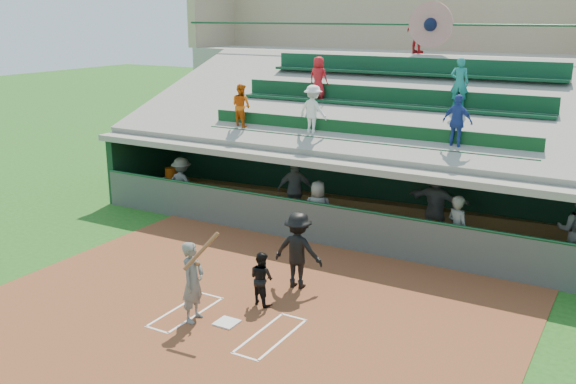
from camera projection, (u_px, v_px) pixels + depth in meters
The scene contains 19 objects.
ground at pixel (227, 324), 12.73m from camera, with size 100.00×100.00×0.00m, color #1C5016.
dirt_slab at pixel (241, 314), 13.14m from camera, with size 11.00×9.00×0.02m, color brown.
home_plate at pixel (227, 323), 12.72m from camera, with size 0.43×0.43×0.03m, color silver.
batters_box_chalk at pixel (227, 323), 12.72m from camera, with size 2.65×1.85×0.01m.
dugout_floor at pixel (362, 228), 18.37m from camera, with size 16.00×3.50×0.04m, color gray.
concourse_slab at pixel (438, 117), 23.40m from camera, with size 20.00×3.00×4.60m, color gray.
grandstand at pixel (410, 131), 20.91m from camera, with size 20.40×10.40×7.80m.
batter_at_plate at pixel (193, 281), 12.65m from camera, with size 0.86×0.74×1.95m.
catcher at pixel (262, 278), 13.44m from camera, with size 0.56×0.44×1.16m, color black.
home_umpire at pixel (298, 250), 14.22m from camera, with size 1.12×0.64×1.74m, color black.
dugout_bench at pixel (378, 209), 19.35m from camera, with size 15.01×0.45×0.45m, color olive.
white_table at pixel (172, 188), 21.21m from camera, with size 0.75×0.56×0.66m, color white.
water_cooler at pixel (171, 174), 20.99m from camera, with size 0.39×0.39×0.39m, color #CD510C.
dugout_player_a at pixel (182, 184), 19.84m from camera, with size 1.07×0.61×1.65m, color #535651.
dugout_player_b at pixel (295, 190), 18.83m from camera, with size 1.06×0.44×1.82m, color #5B5E59.
dugout_player_c at pixel (318, 210), 17.27m from camera, with size 0.79×0.51×1.61m, color #595C56.
dugout_player_d at pixel (436, 202), 17.42m from camera, with size 1.79×0.57×1.93m, color #5A5C57.
dugout_player_e at pixel (457, 230), 15.44m from camera, with size 0.64×0.42×1.75m, color #525550.
concourse_staff_a at pixel (418, 30), 22.33m from camera, with size 0.92×0.38×1.57m, color #AB1319.
Camera 1 is at (6.80, -9.42, 5.95)m, focal length 40.00 mm.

